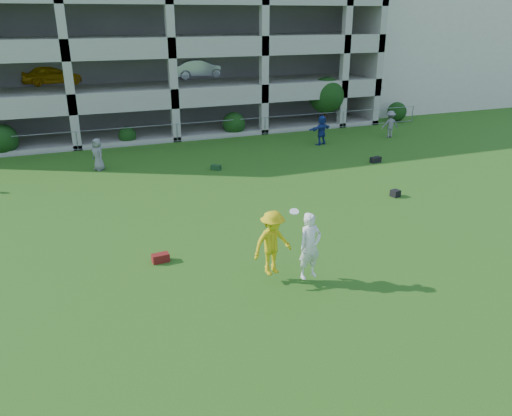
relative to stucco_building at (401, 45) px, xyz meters
name	(u,v)px	position (x,y,z in m)	size (l,w,h in m)	color
ground	(318,280)	(-23.00, -28.00, -5.00)	(100.00, 100.00, 0.00)	#235114
stucco_building	(401,45)	(0.00, 0.00, 0.00)	(16.00, 14.00, 10.00)	beige
bystander_c	(98,154)	(-28.16, -13.55, -4.17)	(0.81, 0.53, 1.66)	slate
bystander_d	(321,130)	(-14.81, -12.84, -4.09)	(1.69, 0.54, 1.82)	navy
bystander_f	(390,124)	(-9.66, -12.70, -4.13)	(1.12, 0.64, 1.73)	slate
bag_red_a	(161,258)	(-27.22, -25.04, -4.86)	(0.55, 0.30, 0.28)	#55140E
crate_d	(395,193)	(-16.28, -22.54, -4.85)	(0.35, 0.35, 0.30)	black
bag_black_e	(376,160)	(-13.95, -17.53, -4.85)	(0.60, 0.30, 0.30)	black
bag_green_g	(216,167)	(-22.49, -15.71, -4.88)	(0.50, 0.30, 0.25)	#143821
frisbee_contest	(283,244)	(-24.07, -27.69, -3.72)	(2.06, 1.34, 2.06)	gold
parking_garage	(147,37)	(-23.01, -0.30, 1.01)	(30.00, 14.00, 12.00)	#9E998C
fence	(177,133)	(-23.00, -9.00, -4.39)	(36.06, 0.06, 1.20)	gray
shrub_row	(242,112)	(-18.41, -8.30, -3.49)	(34.38, 2.52, 3.50)	#163D11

